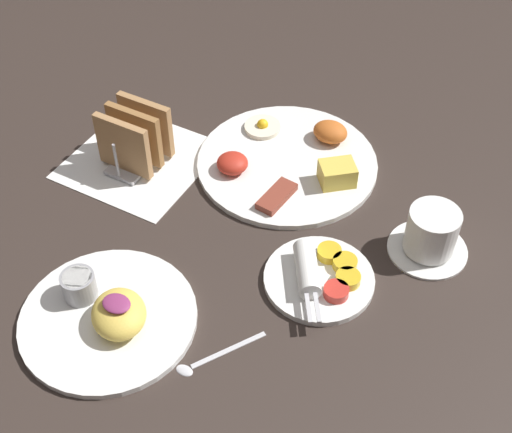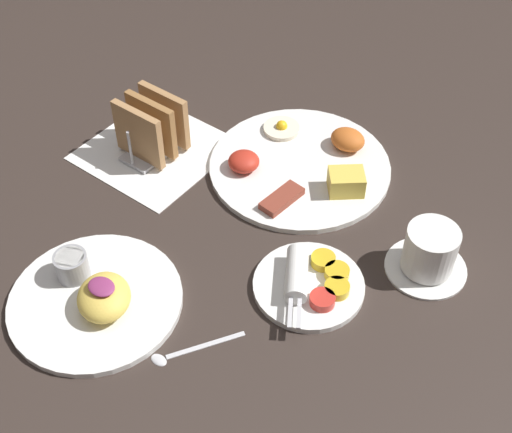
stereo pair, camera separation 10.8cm
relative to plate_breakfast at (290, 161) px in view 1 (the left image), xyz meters
name	(u,v)px [view 1 (the left image)]	position (x,y,z in m)	size (l,w,h in m)	color
ground_plane	(215,238)	(-0.02, -0.20, -0.01)	(3.00, 3.00, 0.00)	#332823
napkin_flat	(139,160)	(-0.23, -0.11, -0.01)	(0.22, 0.22, 0.00)	white
plate_breakfast	(290,161)	(0.00, 0.00, 0.00)	(0.30, 0.30, 0.05)	white
plate_condiments	(321,275)	(0.15, -0.20, 0.00)	(0.16, 0.18, 0.04)	white
plate_foreground	(108,314)	(-0.07, -0.41, 0.00)	(0.24, 0.24, 0.06)	white
toast_rack	(135,138)	(-0.23, -0.11, 0.04)	(0.10, 0.12, 0.10)	#B7B7BC
coffee_cup	(431,234)	(0.27, -0.07, 0.03)	(0.12, 0.12, 0.08)	white
teaspoon	(207,359)	(0.08, -0.40, -0.01)	(0.08, 0.11, 0.01)	silver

